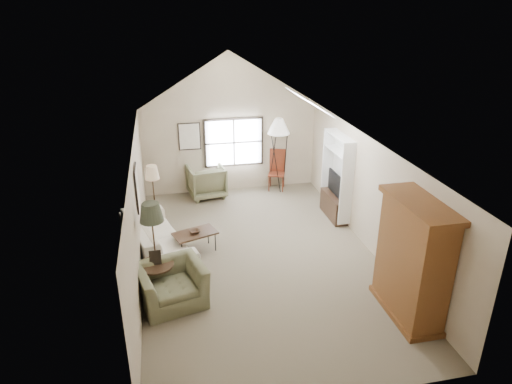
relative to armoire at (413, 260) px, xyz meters
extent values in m
cube|color=#6C624D|center=(-2.18, 2.40, -1.10)|extent=(5.00, 8.00, 0.01)
cube|color=tan|center=(-2.18, 6.40, 0.15)|extent=(5.00, 0.01, 2.50)
cube|color=tan|center=(-2.18, -1.60, 0.15)|extent=(5.00, 0.01, 2.50)
cube|color=tan|center=(-4.68, 2.40, 0.15)|extent=(0.01, 8.00, 2.50)
cube|color=tan|center=(0.32, 2.40, 0.15)|extent=(0.01, 8.00, 2.50)
cube|color=black|center=(-2.08, 6.36, 0.35)|extent=(1.72, 0.08, 1.42)
cube|color=black|center=(-4.65, 2.70, 0.65)|extent=(0.68, 0.04, 0.88)
cube|color=black|center=(-3.33, 6.37, 0.60)|extent=(0.62, 0.04, 0.78)
cube|color=brown|center=(0.00, 0.00, 0.00)|extent=(0.60, 1.50, 2.20)
cube|color=white|center=(0.16, 4.00, 0.05)|extent=(0.32, 1.30, 2.10)
cube|color=#382316|center=(0.14, 4.00, -0.80)|extent=(0.34, 1.18, 0.60)
cube|color=black|center=(0.14, 4.00, -0.18)|extent=(0.05, 0.90, 0.55)
imported|color=silver|center=(-4.38, 3.09, -0.71)|extent=(1.75, 2.87, 0.78)
imported|color=#5C5D41|center=(-4.12, 1.17, -0.71)|extent=(1.41, 1.30, 0.77)
imported|color=#6F704E|center=(-2.95, 6.03, -0.64)|extent=(1.12, 1.15, 0.92)
cube|color=#3D2919|center=(-3.53, 2.94, -0.86)|extent=(1.06, 0.80, 0.48)
imported|color=#3B2718|center=(-3.53, 2.94, -0.59)|extent=(0.29, 0.29, 0.06)
cylinder|color=#3B2318|center=(-4.38, 1.49, -0.76)|extent=(0.83, 0.83, 0.67)
cube|color=maroon|center=(-0.86, 6.10, -0.51)|extent=(0.59, 0.59, 1.19)
camera|label=1|loc=(-4.05, -6.07, 4.18)|focal=32.00mm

